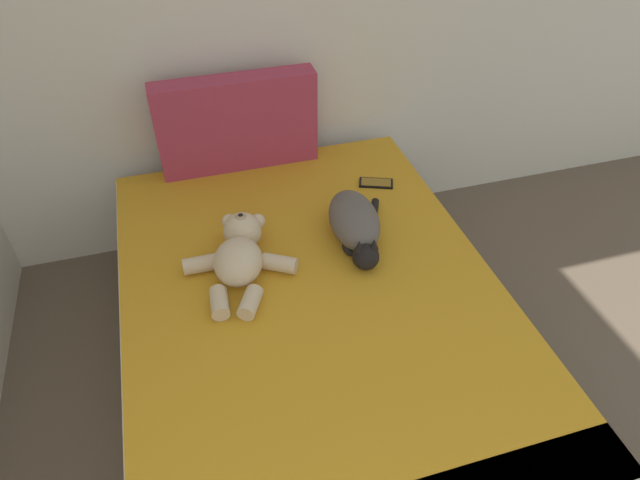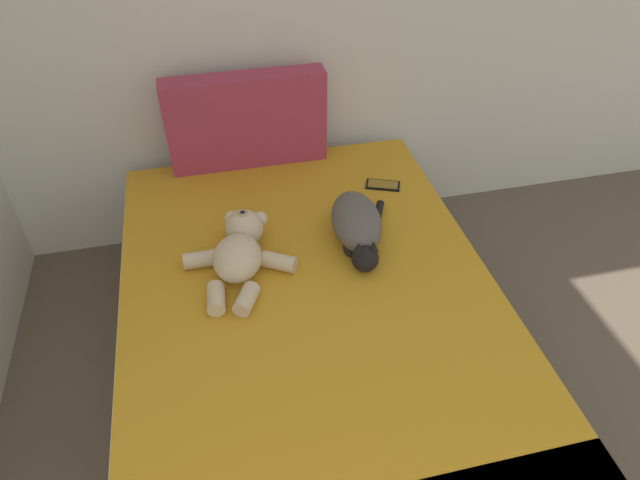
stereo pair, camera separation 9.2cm
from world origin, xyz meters
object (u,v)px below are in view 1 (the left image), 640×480
bed (318,346)px  teddy_bear (240,254)px  patterned_cushion (237,123)px  cat (355,224)px  cell_phone (376,183)px

bed → teddy_bear: size_ratio=4.14×
patterned_cushion → cat: 0.74m
bed → cell_phone: size_ratio=12.36×
patterned_cushion → cat: patterned_cushion is taller
cat → bed: bearing=-129.5°
patterned_cushion → cell_phone: 0.67m
patterned_cushion → bed: bearing=-84.1°
cat → teddy_bear: teddy_bear is taller
bed → cell_phone: 0.80m
bed → patterned_cushion: size_ratio=2.87×
bed → cat: (0.24, 0.29, 0.32)m
patterned_cushion → teddy_bear: (-0.13, -0.69, -0.15)m
bed → cell_phone: bearing=53.6°
cat → teddy_bear: (-0.46, -0.04, -0.00)m
teddy_bear → cat: bearing=5.2°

